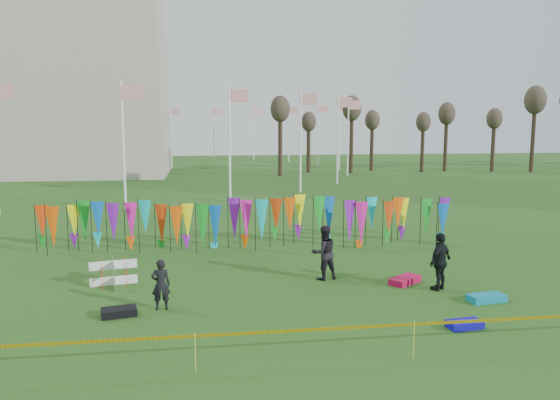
{
  "coord_description": "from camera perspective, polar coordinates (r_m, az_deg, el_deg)",
  "views": [
    {
      "loc": [
        -1.9,
        -14.21,
        5.4
      ],
      "look_at": [
        0.99,
        6.0,
        2.53
      ],
      "focal_mm": 35.0,
      "sensor_mm": 36.0,
      "label": 1
    }
  ],
  "objects": [
    {
      "name": "ground",
      "position": [
        15.32,
        -0.49,
        -12.65
      ],
      "size": [
        160.0,
        160.0,
        0.0
      ],
      "primitive_type": "plane",
      "color": "#1F4B15",
      "rests_on": "ground"
    },
    {
      "name": "flagpole_ring",
      "position": [
        63.39,
        -19.25,
        6.28
      ],
      "size": [
        57.4,
        56.16,
        8.0
      ],
      "color": "white",
      "rests_on": "ground"
    },
    {
      "name": "banner_row",
      "position": [
        23.66,
        -2.72,
        -2.19
      ],
      "size": [
        18.64,
        0.64,
        2.1
      ],
      "color": "black",
      "rests_on": "ground"
    },
    {
      "name": "caution_tape_near",
      "position": [
        12.48,
        0.19,
        -13.74
      ],
      "size": [
        26.0,
        0.02,
        0.9
      ],
      "color": "#E1C004",
      "rests_on": "ground"
    },
    {
      "name": "tree_line",
      "position": [
        67.37,
        22.31,
        8.05
      ],
      "size": [
        53.92,
        1.92,
        7.84
      ],
      "color": "#3A2A1D",
      "rests_on": "ground"
    },
    {
      "name": "box_kite",
      "position": [
        19.27,
        -16.99,
        -7.29
      ],
      "size": [
        0.79,
        0.79,
        0.87
      ],
      "rotation": [
        0.0,
        0.0,
        0.2
      ],
      "color": "red",
      "rests_on": "ground"
    },
    {
      "name": "person_left",
      "position": [
        16.45,
        -12.35,
        -8.61
      ],
      "size": [
        0.57,
        0.43,
        1.5
      ],
      "primitive_type": "imported",
      "rotation": [
        0.0,
        0.0,
        3.2
      ],
      "color": "black",
      "rests_on": "ground"
    },
    {
      "name": "person_mid",
      "position": [
        19.1,
        4.61,
        -5.5
      ],
      "size": [
        1.04,
        0.78,
        1.91
      ],
      "primitive_type": "imported",
      "rotation": [
        0.0,
        0.0,
        3.38
      ],
      "color": "black",
      "rests_on": "ground"
    },
    {
      "name": "person_right",
      "position": [
        18.6,
        16.39,
        -6.17
      ],
      "size": [
        1.28,
        1.17,
        1.91
      ],
      "primitive_type": "imported",
      "rotation": [
        0.0,
        0.0,
        3.76
      ],
      "color": "black",
      "rests_on": "ground"
    },
    {
      "name": "kite_bag_blue",
      "position": [
        15.69,
        18.71,
        -12.19
      ],
      "size": [
        0.97,
        0.58,
        0.19
      ],
      "primitive_type": "cube",
      "rotation": [
        0.0,
        0.0,
        0.11
      ],
      "color": "#0F0BB9",
      "rests_on": "ground"
    },
    {
      "name": "kite_bag_red",
      "position": [
        19.25,
        12.92,
        -8.16
      ],
      "size": [
        1.3,
        1.17,
        0.22
      ],
      "primitive_type": "cube",
      "rotation": [
        0.0,
        0.0,
        0.65
      ],
      "color": "#C40D40",
      "rests_on": "ground"
    },
    {
      "name": "kite_bag_black",
      "position": [
        16.41,
        -16.47,
        -11.15
      ],
      "size": [
        1.06,
        0.76,
        0.22
      ],
      "primitive_type": "cube",
      "rotation": [
        0.0,
        0.0,
        0.22
      ],
      "color": "black",
      "rests_on": "ground"
    },
    {
      "name": "kite_bag_teal",
      "position": [
        18.09,
        20.76,
        -9.55
      ],
      "size": [
        1.18,
        0.68,
        0.21
      ],
      "primitive_type": "cube",
      "rotation": [
        0.0,
        0.0,
        0.13
      ],
      "color": "#0C8AAE",
      "rests_on": "ground"
    }
  ]
}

